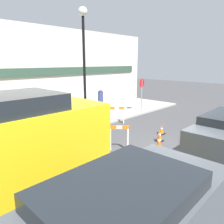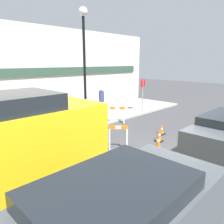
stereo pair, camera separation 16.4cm
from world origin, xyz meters
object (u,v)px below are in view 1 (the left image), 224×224
streetlamp_post (84,53)px  stop_sign (142,90)px  person_worker (73,124)px  person_pedestrian (101,100)px

streetlamp_post → stop_sign: 5.26m
person_worker → stop_sign: bearing=19.8°
person_pedestrian → streetlamp_post: bearing=7.2°
stop_sign → person_pedestrian: stop_sign is taller
person_worker → person_pedestrian: size_ratio=1.04×
stop_sign → person_pedestrian: (-2.36, 1.50, -0.57)m
stop_sign → person_pedestrian: size_ratio=1.31×
stop_sign → streetlamp_post: bearing=-9.3°
stop_sign → person_worker: stop_sign is taller
person_pedestrian → person_worker: bearing=11.8°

